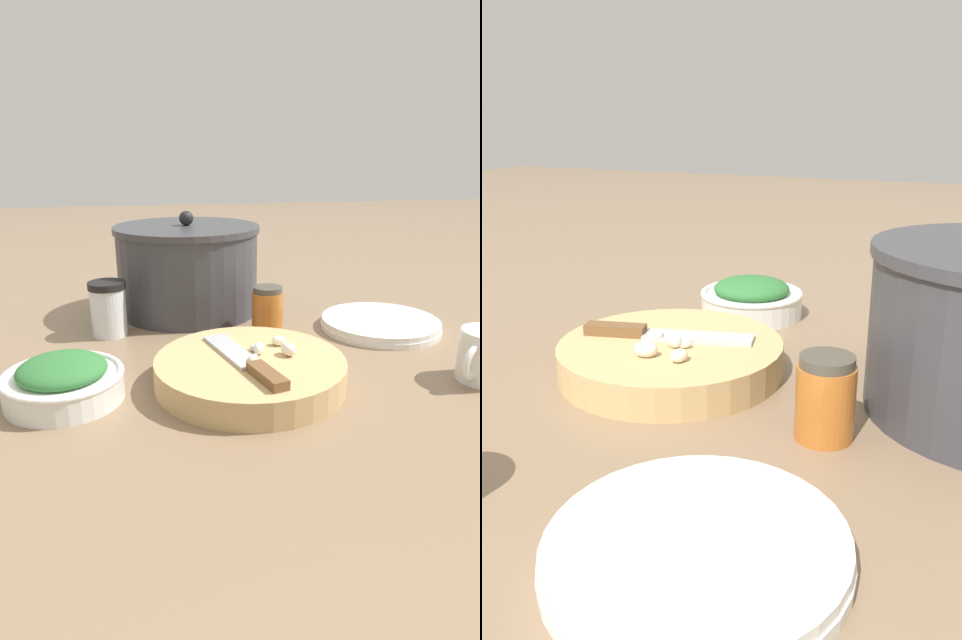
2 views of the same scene
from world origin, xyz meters
TOP-DOWN VIEW (x-y plane):
  - ground_plane at (0.00, 0.00)m, footprint 5.00×5.00m
  - cutting_board at (-0.04, -0.07)m, footprint 0.26×0.26m
  - chef_knife at (-0.05, -0.09)m, footprint 0.08×0.20m
  - garlic_cloves at (-0.01, -0.06)m, footprint 0.08×0.08m
  - herb_bowl at (-0.29, -0.07)m, footprint 0.16×0.16m
  - spice_jar at (-0.24, 0.17)m, footprint 0.06×0.06m
  - plate_stack at (0.24, 0.11)m, footprint 0.21×0.21m
  - honey_jar at (0.03, 0.14)m, footprint 0.06×0.06m
  - stock_pot at (-0.09, 0.29)m, footprint 0.28×0.28m

SIDE VIEW (x-z plane):
  - ground_plane at x=0.00m, z-range 0.00..0.00m
  - plate_stack at x=0.24m, z-range 0.00..0.02m
  - cutting_board at x=-0.04m, z-range 0.00..0.04m
  - herb_bowl at x=-0.29m, z-range 0.00..0.06m
  - honey_jar at x=0.03m, z-range 0.00..0.08m
  - chef_knife at x=-0.05m, z-range 0.04..0.05m
  - garlic_cloves at x=-0.01m, z-range 0.04..0.06m
  - spice_jar at x=-0.24m, z-range 0.00..0.10m
  - stock_pot at x=-0.09m, z-range -0.01..0.19m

